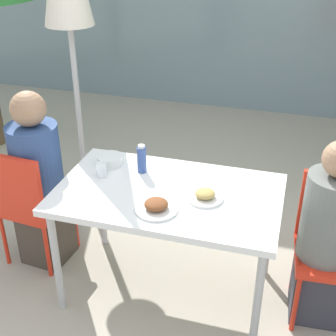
{
  "coord_description": "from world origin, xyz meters",
  "views": [
    {
      "loc": [
        0.63,
        -2.16,
        2.12
      ],
      "look_at": [
        0.0,
        0.0,
        0.88
      ],
      "focal_mm": 50.0,
      "sensor_mm": 36.0,
      "label": 1
    }
  ],
  "objects_px": {
    "chair_right": "(333,238)",
    "salad_bowl": "(110,160)",
    "bottle": "(142,159)",
    "person_right": "(326,239)",
    "chair_left": "(27,200)",
    "person_left": "(40,185)",
    "drinking_cup": "(102,170)"
  },
  "relations": [
    {
      "from": "chair_left",
      "to": "chair_right",
      "type": "distance_m",
      "value": 1.88
    },
    {
      "from": "chair_left",
      "to": "person_right",
      "type": "height_order",
      "value": "person_right"
    },
    {
      "from": "person_left",
      "to": "salad_bowl",
      "type": "distance_m",
      "value": 0.5
    },
    {
      "from": "chair_left",
      "to": "person_left",
      "type": "distance_m",
      "value": 0.12
    },
    {
      "from": "chair_left",
      "to": "salad_bowl",
      "type": "xyz_separation_m",
      "value": [
        0.5,
        0.2,
        0.26
      ]
    },
    {
      "from": "chair_right",
      "to": "salad_bowl",
      "type": "relative_size",
      "value": 5.37
    },
    {
      "from": "drinking_cup",
      "to": "salad_bowl",
      "type": "bearing_deg",
      "value": 94.47
    },
    {
      "from": "bottle",
      "to": "drinking_cup",
      "type": "relative_size",
      "value": 2.06
    },
    {
      "from": "chair_right",
      "to": "bottle",
      "type": "xyz_separation_m",
      "value": [
        -1.14,
        0.03,
        0.32
      ]
    },
    {
      "from": "bottle",
      "to": "salad_bowl",
      "type": "height_order",
      "value": "bottle"
    },
    {
      "from": "chair_right",
      "to": "person_right",
      "type": "xyz_separation_m",
      "value": [
        -0.04,
        -0.08,
        0.04
      ]
    },
    {
      "from": "chair_right",
      "to": "salad_bowl",
      "type": "xyz_separation_m",
      "value": [
        -1.37,
        0.07,
        0.26
      ]
    },
    {
      "from": "salad_bowl",
      "to": "drinking_cup",
      "type": "bearing_deg",
      "value": -85.53
    },
    {
      "from": "bottle",
      "to": "salad_bowl",
      "type": "bearing_deg",
      "value": 170.79
    },
    {
      "from": "chair_left",
      "to": "drinking_cup",
      "type": "xyz_separation_m",
      "value": [
        0.52,
        0.04,
        0.28
      ]
    },
    {
      "from": "bottle",
      "to": "salad_bowl",
      "type": "relative_size",
      "value": 1.12
    },
    {
      "from": "chair_right",
      "to": "salad_bowl",
      "type": "distance_m",
      "value": 1.4
    },
    {
      "from": "bottle",
      "to": "person_left",
      "type": "bearing_deg",
      "value": -172.5
    },
    {
      "from": "chair_right",
      "to": "drinking_cup",
      "type": "distance_m",
      "value": 1.39
    },
    {
      "from": "chair_left",
      "to": "drinking_cup",
      "type": "relative_size",
      "value": 9.89
    },
    {
      "from": "person_left",
      "to": "salad_bowl",
      "type": "bearing_deg",
      "value": 21.13
    },
    {
      "from": "chair_left",
      "to": "person_left",
      "type": "bearing_deg",
      "value": 58.1
    },
    {
      "from": "person_left",
      "to": "chair_right",
      "type": "height_order",
      "value": "person_left"
    },
    {
      "from": "chair_right",
      "to": "bottle",
      "type": "relative_size",
      "value": 4.79
    },
    {
      "from": "drinking_cup",
      "to": "chair_left",
      "type": "bearing_deg",
      "value": -175.03
    },
    {
      "from": "person_right",
      "to": "bottle",
      "type": "bearing_deg",
      "value": -9.8
    },
    {
      "from": "drinking_cup",
      "to": "bottle",
      "type": "bearing_deg",
      "value": 29.23
    },
    {
      "from": "person_left",
      "to": "person_right",
      "type": "relative_size",
      "value": 1.06
    },
    {
      "from": "person_right",
      "to": "drinking_cup",
      "type": "height_order",
      "value": "person_right"
    },
    {
      "from": "chair_left",
      "to": "chair_right",
      "type": "bearing_deg",
      "value": 9.58
    },
    {
      "from": "chair_left",
      "to": "person_right",
      "type": "distance_m",
      "value": 1.83
    },
    {
      "from": "chair_right",
      "to": "person_right",
      "type": "distance_m",
      "value": 0.1
    }
  ]
}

